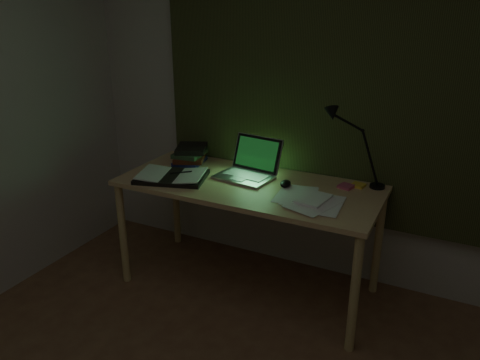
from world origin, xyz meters
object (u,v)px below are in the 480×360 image
object	(u,v)px
laptop	(244,160)
open_textbook	(172,176)
book_stack	(191,155)
loose_papers	(306,196)
desk_lamp	(381,149)
desk	(248,236)

from	to	relation	value
laptop	open_textbook	world-z (taller)	laptop
book_stack	loose_papers	size ratio (longest dim) A/B	0.64
loose_papers	desk_lamp	bearing A→B (deg)	45.85
book_stack	loose_papers	bearing A→B (deg)	-14.26
desk	laptop	xyz separation A→B (m)	(-0.07, 0.07, 0.50)
desk	book_stack	bearing A→B (deg)	161.89
book_stack	open_textbook	bearing A→B (deg)	-80.29
open_textbook	book_stack	world-z (taller)	book_stack
open_textbook	desk_lamp	xyz separation A→B (m)	(1.23, 0.43, 0.23)
book_stack	loose_papers	world-z (taller)	book_stack
open_textbook	book_stack	bearing A→B (deg)	83.07
desk	open_textbook	xyz separation A→B (m)	(-0.48, -0.14, 0.40)
open_textbook	desk_lamp	size ratio (longest dim) A/B	0.87
desk	loose_papers	world-z (taller)	loose_papers
desk	book_stack	size ratio (longest dim) A/B	6.87
laptop	open_textbook	xyz separation A→B (m)	(-0.42, -0.21, -0.11)
laptop	desk_lamp	world-z (taller)	desk_lamp
loose_papers	open_textbook	bearing A→B (deg)	-174.78
desk	book_stack	world-z (taller)	book_stack
desk	open_textbook	size ratio (longest dim) A/B	3.79
loose_papers	desk_lamp	xyz separation A→B (m)	(0.34, 0.35, 0.24)
loose_papers	desk	bearing A→B (deg)	171.09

